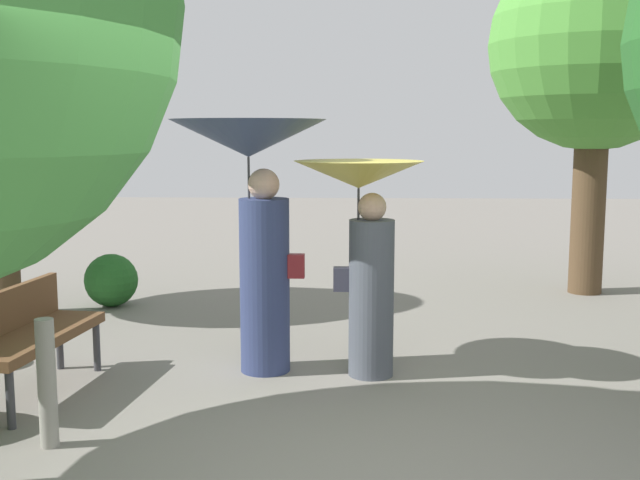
# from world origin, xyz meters

# --- Properties ---
(person_left) EXTENTS (1.30, 1.30, 2.14)m
(person_left) POSITION_xyz_m (-0.53, 2.31, 1.56)
(person_left) COLOR navy
(person_left) RESTS_ON ground
(person_right) EXTENTS (1.07, 1.07, 1.80)m
(person_right) POSITION_xyz_m (0.39, 2.22, 1.26)
(person_right) COLOR #474C56
(person_right) RESTS_ON ground
(park_bench) EXTENTS (0.67, 1.55, 0.83)m
(park_bench) POSITION_xyz_m (-2.23, 1.61, 0.51)
(park_bench) COLOR #38383D
(park_bench) RESTS_ON ground
(tree_mid_right) EXTENTS (2.61, 2.61, 4.98)m
(tree_mid_right) POSITION_xyz_m (3.28, 5.71, 3.35)
(tree_mid_right) COLOR #4C3823
(tree_mid_right) RESTS_ON ground
(bush_path_left) EXTENTS (0.62, 0.62, 0.62)m
(bush_path_left) POSITION_xyz_m (-2.53, 4.71, 0.31)
(bush_path_left) COLOR #235B23
(bush_path_left) RESTS_ON ground
(path_marker_post) EXTENTS (0.12, 0.12, 0.85)m
(path_marker_post) POSITION_xyz_m (-1.68, 0.63, 0.43)
(path_marker_post) COLOR gray
(path_marker_post) RESTS_ON ground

